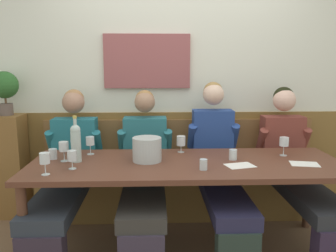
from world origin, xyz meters
The scene contains 24 objects.
room_wall_back centered at (0.00, 1.09, 1.40)m, with size 6.80×0.12×2.80m.
wood_wainscot_panel centered at (0.00, 1.04, 0.50)m, with size 6.80×0.03×1.01m, color brown.
wall_bench centered at (0.00, 0.83, 0.28)m, with size 2.75×0.42×0.94m.
dining_table centered at (0.00, 0.12, 0.67)m, with size 2.45×0.87×0.74m.
person_left_seat centered at (-1.02, 0.44, 0.61)m, with size 0.52×1.31×1.26m.
person_right_seat centered at (-0.35, 0.43, 0.60)m, with size 0.52×1.30×1.25m.
person_center_left_seat centered at (0.31, 0.46, 0.64)m, with size 0.49×1.31×1.33m.
person_center_right_seat centered at (1.00, 0.44, 0.62)m, with size 0.50×1.31×1.28m.
ice_bucket centered at (-0.31, 0.16, 0.84)m, with size 0.23×0.23×0.19m, color #B6BEBE.
wine_bottle_clear_water centered at (-0.87, 0.16, 0.90)m, with size 0.08×0.08×0.36m.
wine_glass_left_end centered at (-0.80, 0.39, 0.85)m, with size 0.07×0.07×0.15m.
wine_glass_right_end centered at (-1.01, -0.17, 0.85)m, with size 0.07×0.07×0.16m.
wine_glass_by_bottle centered at (0.83, 0.28, 0.85)m, with size 0.08×0.08×0.16m.
wine_glass_center_rear centered at (-0.94, 0.44, 0.84)m, with size 0.07×0.07×0.14m.
wine_glass_center_front centered at (-0.97, 0.18, 0.85)m, with size 0.07×0.07×0.16m.
wine_glass_mid_left centered at (-0.02, 0.43, 0.83)m, with size 0.08×0.08×0.14m.
wine_glass_near_bucket centered at (-0.85, -0.04, 0.83)m, with size 0.07×0.07×0.14m.
water_tumbler_center centered at (0.10, -0.09, 0.78)m, with size 0.06×0.06×0.08m, color silver.
water_tumbler_right centered at (0.37, 0.17, 0.78)m, with size 0.06×0.06×0.08m, color silver.
water_tumbler_left centered at (-1.07, 0.24, 0.78)m, with size 0.07×0.07×0.08m, color silver.
tasting_sheet_left_guest centered at (0.90, 0.02, 0.74)m, with size 0.21×0.15×0.00m, color white.
tasting_sheet_right_guest centered at (0.39, 0.00, 0.74)m, with size 0.21×0.15×0.00m, color white.
corner_pedestal centered at (-1.67, 0.86, 0.51)m, with size 0.28×0.28×1.01m, color brown.
potted_plant centered at (-1.67, 0.86, 1.28)m, with size 0.26×0.26×0.42m.
Camera 1 is at (-0.25, -2.50, 1.49)m, focal length 37.15 mm.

